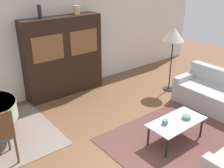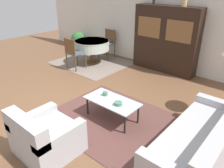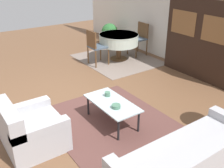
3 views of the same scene
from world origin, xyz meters
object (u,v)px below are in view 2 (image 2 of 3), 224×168
coffee_table (112,102)px  bowl (118,103)px  potted_plant (78,40)px  armchair (45,137)px  dining_chair_near (73,51)px  dining_chair_far (108,41)px  vase_short (184,2)px  dining_table (92,45)px  cup (105,94)px  display_cabinet (165,40)px  couch (201,143)px

coffee_table → bowl: bearing=-15.5°
potted_plant → armchair: bearing=-46.7°
dining_chair_near → dining_chair_far: bearing=90.0°
bowl → vase_short: (-0.30, 3.00, 1.50)m
armchair → potted_plant: 5.53m
dining_table → cup: (2.35, -1.96, -0.13)m
bowl → vase_short: vase_short is taller
dining_table → vase_short: vase_short is taller
coffee_table → vase_short: size_ratio=5.24×
coffee_table → potted_plant: potted_plant is taller
armchair → display_cabinet: bearing=94.7°
bowl → vase_short: size_ratio=0.73×
couch → display_cabinet: 3.68m
display_cabinet → bowl: display_cabinet is taller
coffee_table → vase_short: vase_short is taller
coffee_table → vase_short: 3.34m
dining_table → dining_chair_far: dining_chair_far is taller
dining_chair_near → dining_chair_far: same height
dining_chair_near → dining_chair_far: 1.53m
couch → potted_plant: size_ratio=2.93×
dining_table → bowl: dining_table is taller
couch → dining_table: 4.69m
display_cabinet → vase_short: 1.10m
couch → dining_chair_far: bearing=57.3°
coffee_table → dining_chair_near: (-2.58, 1.26, 0.19)m
dining_chair_far → bowl: 3.97m
couch → coffee_table: (-1.67, -0.06, 0.08)m
potted_plant → dining_chair_near: bearing=-45.3°
coffee_table → potted_plant: (-3.97, 2.67, 0.04)m
couch → dining_chair_near: size_ratio=2.22×
cup → potted_plant: 4.56m
dining_table → bowl: size_ratio=7.48×
dining_table → vase_short: (2.47, 0.92, 1.36)m
dining_table → coffee_table: bearing=-38.1°
couch → vase_short: vase_short is taller
dining_table → bowl: (2.77, -2.08, -0.14)m
vase_short → armchair: bearing=-90.8°
couch → coffee_table: couch is taller
dining_chair_near → cup: size_ratio=9.49×
dining_chair_far → bowl: (2.77, -2.84, -0.12)m
cup → coffee_table: bearing=-15.3°
cup → potted_plant: size_ratio=0.14×
dining_table → cup: size_ratio=11.13×
dining_table → bowl: 3.47m
coffee_table → vase_short: (-0.11, 2.95, 1.57)m
dining_chair_near → vase_short: size_ratio=4.67×
armchair → display_cabinet: 4.36m
display_cabinet → dining_chair_far: display_cabinet is taller
coffee_table → dining_chair_near: dining_chair_near is taller
dining_chair_far → dining_chair_near: bearing=90.0°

